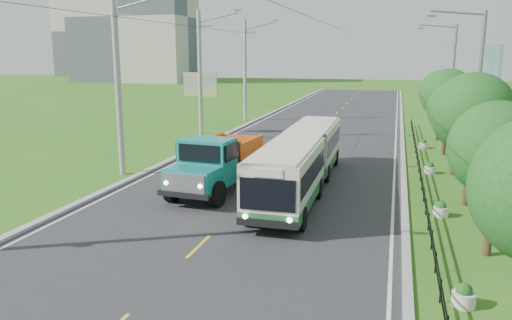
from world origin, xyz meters
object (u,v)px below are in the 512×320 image
at_px(streetlight_mid, 476,88).
at_px(tree_back, 441,94).
at_px(tree_third, 474,118).
at_px(planter_mid, 430,169).
at_px(planter_far, 423,145).
at_px(pole_far, 245,70).
at_px(planter_near, 441,210).
at_px(bus, 302,157).
at_px(tree_fifth, 448,98).
at_px(pole_near, 118,84).
at_px(tree_second, 498,154).
at_px(pole_mid, 200,75).
at_px(billboard_right, 490,76).
at_px(planter_front, 464,296).
at_px(dump_truck, 216,160).
at_px(tree_fourth, 458,112).
at_px(billboard_left, 200,88).
at_px(streetlight_far, 451,77).

bearing_deg(streetlight_mid, tree_back, 93.70).
distance_m(tree_third, tree_back, 18.00).
relative_size(planter_mid, planter_far, 1.00).
bearing_deg(pole_far, planter_near, -58.01).
bearing_deg(bus, tree_fifth, 55.68).
xyz_separation_m(pole_near, tree_back, (18.12, 17.14, -1.44)).
relative_size(tree_second, tree_third, 0.88).
height_order(pole_far, bus, pole_far).
bearing_deg(tree_fifth, pole_mid, 177.29).
xyz_separation_m(tree_back, streetlight_mid, (0.79, -12.14, 1.25)).
bearing_deg(billboard_right, pole_near, -151.86).
xyz_separation_m(streetlight_mid, planter_front, (-2.04, -16.00, -4.62)).
relative_size(planter_front, bus, 0.05).
bearing_deg(dump_truck, tree_third, 10.27).
bearing_deg(tree_fourth, streetlight_mid, -10.15).
bearing_deg(billboard_left, pole_far, 82.17).
bearing_deg(pole_far, streetlight_mid, -45.14).
bearing_deg(pole_mid, tree_back, 15.84).
distance_m(tree_third, planter_front, 10.87).
xyz_separation_m(pole_mid, streetlight_mid, (18.90, -7.00, -0.19)).
relative_size(pole_mid, pole_far, 1.00).
bearing_deg(tree_fifth, tree_back, 90.00).
xyz_separation_m(streetlight_mid, streetlight_far, (0.00, 14.00, 0.00)).
xyz_separation_m(pole_far, billboard_left, (-1.24, -9.00, -1.23)).
bearing_deg(tree_back, planter_near, -93.57).
distance_m(tree_third, tree_fourth, 6.01).
relative_size(planter_near, billboard_right, 0.09).
relative_size(pole_near, planter_front, 14.93).
bearing_deg(tree_third, planter_front, -97.06).
relative_size(streetlight_mid, planter_far, 13.54).
xyz_separation_m(pole_far, streetlight_mid, (18.90, -19.00, -0.19)).
distance_m(billboard_left, dump_truck, 18.70).
distance_m(streetlight_far, billboard_right, 8.18).
bearing_deg(planter_far, tree_third, -84.82).
bearing_deg(tree_second, billboard_right, 82.21).
height_order(tree_back, billboard_right, billboard_right).
distance_m(pole_near, tree_fifth, 21.31).
distance_m(pole_near, tree_second, 19.44).
xyz_separation_m(pole_near, billboard_right, (20.56, 11.00, 0.25)).
bearing_deg(planter_front, tree_second, 73.12).
bearing_deg(bus, billboard_right, 47.77).
height_order(pole_near, planter_near, pole_near).
height_order(planter_near, bus, bus).
bearing_deg(tree_second, tree_fourth, 90.00).
bearing_deg(billboard_left, streetlight_mid, -26.40).
bearing_deg(planter_mid, tree_fourth, 6.39).
distance_m(tree_fourth, planter_near, 8.87).
relative_size(tree_back, billboard_left, 1.06).
height_order(streetlight_far, planter_mid, streetlight_far).
distance_m(planter_front, planter_far, 24.00).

